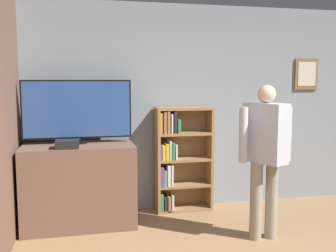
% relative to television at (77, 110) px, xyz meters
% --- Properties ---
extents(wall_back, '(6.22, 0.09, 2.70)m').
position_rel_television_xyz_m(wall_back, '(1.44, 0.31, -0.00)').
color(wall_back, gray).
rests_on(wall_back, ground_plane).
extents(tv_ledge, '(1.28, 0.69, 0.96)m').
position_rel_television_xyz_m(tv_ledge, '(0.00, -0.13, -0.87)').
color(tv_ledge, brown).
rests_on(tv_ledge, ground_plane).
extents(television, '(1.27, 0.22, 0.76)m').
position_rel_television_xyz_m(television, '(0.00, 0.00, 0.00)').
color(television, black).
rests_on(television, tv_ledge).
extents(game_console, '(0.25, 0.22, 0.09)m').
position_rel_television_xyz_m(game_console, '(-0.12, -0.32, -0.35)').
color(game_console, black).
rests_on(game_console, tv_ledge).
extents(bookshelf, '(0.74, 0.28, 1.37)m').
position_rel_television_xyz_m(bookshelf, '(1.27, 0.13, -0.66)').
color(bookshelf, '#997047').
rests_on(bookshelf, ground_plane).
extents(person, '(0.60, 0.50, 1.66)m').
position_rel_television_xyz_m(person, '(1.94, -0.99, -0.37)').
color(person, gray).
rests_on(person, ground_plane).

